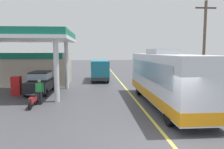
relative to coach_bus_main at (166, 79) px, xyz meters
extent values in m
plane|color=#424247|center=(-1.72, 14.10, -1.72)|extent=(120.00, 120.00, 0.00)
cube|color=#D8CC4C|center=(-1.72, 9.10, -1.72)|extent=(0.16, 50.00, 0.01)
cube|color=silver|center=(0.00, 0.01, 0.16)|extent=(2.50, 11.00, 2.90)
cube|color=orange|center=(0.00, 0.01, -0.94)|extent=(2.54, 11.04, 0.56)
cube|color=#8C9EAD|center=(0.00, -5.43, 0.71)|extent=(2.30, 0.10, 1.40)
cube|color=#8C9EAD|center=(-1.27, 0.01, 0.61)|extent=(0.06, 9.35, 1.10)
cube|color=#8C9EAD|center=(1.27, 0.01, 0.61)|extent=(0.06, 9.35, 1.10)
cube|color=white|center=(0.00, -5.42, 1.41)|extent=(1.75, 0.08, 0.32)
cube|color=#B2B2B7|center=(0.00, 1.01, 1.79)|extent=(1.60, 2.80, 0.36)
cylinder|color=black|center=(-1.10, -3.89, -1.22)|extent=(0.30, 1.00, 1.00)
cylinder|color=black|center=(1.10, -3.89, -1.22)|extent=(0.30, 1.00, 1.00)
cylinder|color=black|center=(-1.10, 3.31, -1.22)|extent=(0.30, 1.00, 1.00)
cylinder|color=black|center=(1.10, 3.31, -1.22)|extent=(0.30, 1.00, 1.00)
cube|color=#147259|center=(-10.99, 4.19, 3.13)|extent=(9.00, 7.00, 0.50)
cube|color=white|center=(-10.99, 4.19, 2.76)|extent=(9.10, 7.10, 0.24)
cylinder|color=silver|center=(-7.29, 1.49, 0.58)|extent=(0.36, 0.36, 4.60)
cylinder|color=silver|center=(-7.29, 6.89, 0.58)|extent=(0.36, 0.36, 4.60)
cube|color=red|center=(-10.99, 4.19, -0.97)|extent=(0.70, 0.60, 1.50)
cube|color=beige|center=(-10.99, 10.39, -0.02)|extent=(7.00, 4.40, 3.40)
cube|color=#147259|center=(-10.99, 8.15, 1.33)|extent=(6.30, 0.10, 0.60)
cube|color=black|center=(-9.22, 4.73, -1.00)|extent=(1.70, 4.20, 0.80)
cube|color=black|center=(-9.22, 4.93, -0.25)|extent=(1.50, 2.31, 0.70)
cube|color=#8C9EAD|center=(-9.22, 4.93, -0.25)|extent=(1.53, 2.35, 0.49)
cylinder|color=black|center=(-9.97, 3.23, -1.40)|extent=(0.20, 0.64, 0.64)
cylinder|color=black|center=(-8.47, 3.23, -1.40)|extent=(0.20, 0.64, 0.64)
cylinder|color=black|center=(-9.97, 6.23, -1.40)|extent=(0.20, 0.64, 0.64)
cylinder|color=black|center=(-8.47, 6.23, -1.40)|extent=(0.20, 0.64, 0.64)
cube|color=teal|center=(-4.05, 12.37, -0.33)|extent=(2.00, 6.00, 2.10)
cube|color=#8C9EAD|center=(-4.05, 12.37, 0.07)|extent=(2.04, 5.10, 0.80)
cube|color=#2D2D33|center=(-4.05, 9.32, -1.18)|extent=(1.90, 0.16, 0.36)
cylinder|color=black|center=(-4.93, 10.37, -1.34)|extent=(0.22, 0.76, 0.76)
cylinder|color=black|center=(-3.17, 10.37, -1.34)|extent=(0.22, 0.76, 0.76)
cylinder|color=black|center=(-4.93, 14.37, -1.34)|extent=(0.22, 0.76, 0.76)
cylinder|color=black|center=(-3.17, 14.37, -1.34)|extent=(0.22, 0.76, 0.76)
cylinder|color=black|center=(-8.54, -0.52, -1.42)|extent=(0.10, 0.60, 0.60)
cylinder|color=black|center=(-8.54, 0.68, -1.42)|extent=(0.10, 0.60, 0.60)
cube|color=maroon|center=(-8.54, 0.08, -1.22)|extent=(0.20, 1.30, 0.36)
cube|color=black|center=(-8.54, 0.23, -1.00)|extent=(0.24, 0.60, 0.12)
cylinder|color=#2D2D33|center=(-8.54, -0.47, -0.82)|extent=(0.55, 0.04, 0.04)
cylinder|color=#33333F|center=(-8.43, 0.96, -1.31)|extent=(0.14, 0.14, 0.82)
cylinder|color=#33333F|center=(-8.25, 0.96, -1.31)|extent=(0.14, 0.14, 0.82)
cube|color=#268C3F|center=(-8.34, 0.96, -0.60)|extent=(0.36, 0.22, 0.60)
sphere|color=tan|center=(-8.34, 0.96, -0.17)|extent=(0.22, 0.22, 0.22)
cylinder|color=#268C3F|center=(-8.57, 0.96, -0.65)|extent=(0.09, 0.09, 0.58)
cylinder|color=#268C3F|center=(-8.11, 0.96, -0.65)|extent=(0.09, 0.09, 0.58)
cylinder|color=#33333F|center=(-9.75, 4.70, -1.31)|extent=(0.14, 0.14, 0.82)
cylinder|color=#33333F|center=(-9.57, 4.70, -1.31)|extent=(0.14, 0.14, 0.82)
cube|color=#268C3F|center=(-9.66, 4.70, -0.60)|extent=(0.36, 0.22, 0.60)
sphere|color=tan|center=(-9.66, 4.70, -0.17)|extent=(0.22, 0.22, 0.22)
cylinder|color=#268C3F|center=(-9.89, 4.70, -0.65)|extent=(0.09, 0.09, 0.58)
cylinder|color=#268C3F|center=(-9.43, 4.70, -0.65)|extent=(0.09, 0.09, 0.58)
cylinder|color=brown|center=(4.78, 4.41, 2.17)|extent=(0.24, 0.24, 7.77)
cube|color=#4C3D33|center=(4.78, 4.41, 5.45)|extent=(1.80, 0.12, 0.12)
camera|label=1|loc=(-4.61, -13.56, 1.79)|focal=34.43mm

